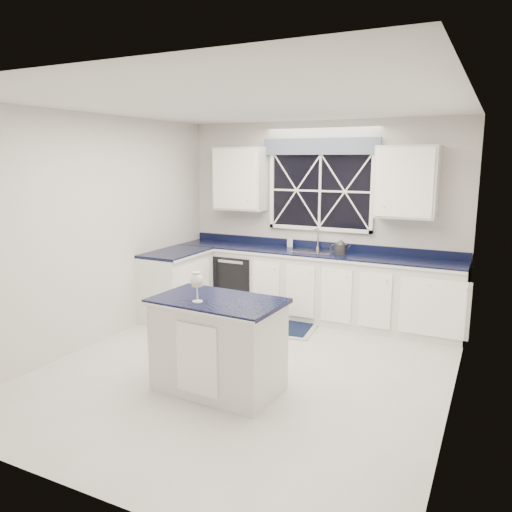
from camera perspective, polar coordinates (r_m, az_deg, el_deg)
The scene contains 13 objects.
ground at distance 5.40m, azimuth -0.99°, elevation -12.81°, with size 4.50×4.50×0.00m, color beige.
back_wall at distance 7.07m, azimuth 7.37°, elevation 4.17°, with size 4.00×0.10×2.70m, color beige.
base_cabinets at distance 6.92m, azimuth 3.33°, elevation -3.49°, with size 3.99×1.60×0.90m.
countertop at distance 6.85m, azimuth 6.47°, elevation 0.33°, with size 3.98×0.64×0.04m, color black.
dishwasher at distance 7.39m, azimuth -1.67°, elevation -2.85°, with size 0.60×0.58×0.82m, color black.
window at distance 6.98m, azimuth 7.34°, elevation 8.04°, with size 1.65×0.09×1.26m.
upper_cabinets at distance 6.86m, azimuth 7.02°, elevation 8.58°, with size 3.10×0.34×0.90m.
faucet at distance 7.00m, azimuth 7.04°, elevation 2.04°, with size 0.05×0.20×0.30m.
island at distance 4.81m, azimuth -4.34°, elevation -10.07°, with size 1.24×0.79×0.90m.
rug at distance 6.68m, azimuth 1.53°, elevation -7.96°, with size 1.29×0.87×0.02m.
kettle at distance 6.71m, azimuth 9.65°, elevation 0.97°, with size 0.26×0.22×0.20m.
wine_glass at distance 4.55m, azimuth -6.76°, elevation -2.89°, with size 0.12×0.12×0.28m.
soap_bottle at distance 7.18m, azimuth 3.90°, elevation 1.77°, with size 0.08×0.08×0.18m, color silver.
Camera 1 is at (2.27, -4.39, 2.18)m, focal length 35.00 mm.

